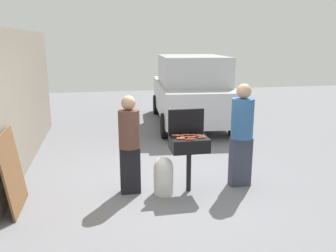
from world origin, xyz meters
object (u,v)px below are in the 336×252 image
hot_dog_0 (191,135)px  hot_dog_10 (185,135)px  hot_dog_1 (181,139)px  hot_dog_9 (176,135)px  person_left (129,141)px  parked_minivan (191,90)px  hot_dog_3 (202,138)px  hot_dog_8 (180,136)px  leaning_board (12,171)px  hot_dog_5 (181,138)px  person_right (242,132)px  propane_tank (163,175)px  bbq_grill (189,146)px  hot_dog_2 (197,135)px  hot_dog_4 (184,137)px  hot_dog_7 (192,137)px  hot_dog_6 (190,139)px  hot_dog_11 (200,136)px

hot_dog_0 → hot_dog_10: 0.10m
hot_dog_1 → hot_dog_9: same height
person_left → parked_minivan: 5.07m
hot_dog_3 → hot_dog_8: bearing=153.1°
hot_dog_10 → leaning_board: 2.67m
hot_dog_5 → person_right: size_ratio=0.07×
hot_dog_0 → propane_tank: bearing=-165.3°
bbq_grill → hot_dog_0: size_ratio=7.06×
hot_dog_2 → hot_dog_5: same height
hot_dog_8 → hot_dog_0: bearing=6.6°
hot_dog_4 → parked_minivan: (1.35, 4.68, 0.09)m
hot_dog_4 → propane_tank: bearing=-176.4°
hot_dog_7 → hot_dog_8: size_ratio=1.00×
hot_dog_3 → hot_dog_6: 0.22m
hot_dog_8 → person_right: person_right is taller
hot_dog_5 → hot_dog_6: bearing=-37.4°
hot_dog_3 → hot_dog_9: bearing=149.7°
hot_dog_5 → hot_dog_6: (0.13, -0.10, 0.00)m
hot_dog_8 → propane_tank: size_ratio=0.21×
hot_dog_8 → propane_tank: 0.68m
hot_dog_2 → person_right: person_right is taller
hot_dog_9 → hot_dog_2: bearing=-10.9°
hot_dog_3 → hot_dog_5: same height
hot_dog_1 → hot_dog_5: same height
hot_dog_5 → propane_tank: 0.67m
bbq_grill → hot_dog_3: hot_dog_3 is taller
hot_dog_0 → hot_dog_1: 0.29m
hot_dog_4 → hot_dog_5: (-0.08, -0.05, 0.00)m
person_right → parked_minivan: bearing=-89.8°
hot_dog_0 → hot_dog_8: (-0.19, -0.02, 0.00)m
person_left → person_right: bearing=-4.9°
hot_dog_9 → hot_dog_10: same height
bbq_grill → hot_dog_3: 0.26m
hot_dog_10 → propane_tank: size_ratio=0.21×
hot_dog_0 → hot_dog_1: bearing=-137.1°
hot_dog_2 → propane_tank: (-0.57, -0.09, -0.61)m
person_left → person_right: (1.87, -0.05, 0.08)m
hot_dog_2 → hot_dog_4: size_ratio=1.00×
hot_dog_0 → person_right: person_right is taller
hot_dog_7 → hot_dog_8: 0.21m
hot_dog_8 → hot_dog_6: bearing=-63.9°
hot_dog_1 → leaning_board: size_ratio=0.11×
hot_dog_5 → propane_tank: (-0.27, 0.03, -0.61)m
hot_dog_4 → hot_dog_8: same height
hot_dog_9 → hot_dog_4: bearing=-51.1°
hot_dog_5 → hot_dog_4: bearing=33.3°
hot_dog_1 → hot_dog_11: same height
hot_dog_6 → leaning_board: 2.67m
hot_dog_7 → person_left: size_ratio=0.08×
bbq_grill → hot_dog_1: bearing=-148.4°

